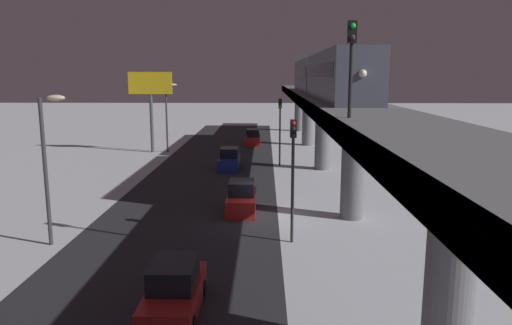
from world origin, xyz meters
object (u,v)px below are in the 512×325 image
(subway_train, at_px, (323,75))
(traffic_light_near, at_px, (293,163))
(sedan_blue_2, at_px, (229,160))
(sedan_red_3, at_px, (253,138))
(rail_signal, at_px, (352,52))
(traffic_light_mid, at_px, (280,122))
(commercial_billboard, at_px, (150,91))
(sedan_red, at_px, (174,293))
(sedan_red_2, at_px, (242,199))

(subway_train, bearing_deg, traffic_light_near, 79.55)
(sedan_blue_2, bearing_deg, sedan_red_3, 83.34)
(subway_train, height_order, traffic_light_near, subway_train)
(subway_train, distance_m, rail_signal, 24.43)
(traffic_light_mid, height_order, commercial_billboard, commercial_billboard)
(traffic_light_mid, bearing_deg, sedan_red, 80.77)
(rail_signal, xyz_separation_m, traffic_light_near, (2.17, -3.40, -5.33))
(subway_train, bearing_deg, sedan_blue_2, 7.90)
(sedan_red, xyz_separation_m, sedan_red_3, (-1.80, -42.83, 0.01))
(rail_signal, distance_m, commercial_billboard, 36.62)
(sedan_red_3, xyz_separation_m, commercial_billboard, (11.18, 5.86, 6.03))
(sedan_red, distance_m, sedan_red_3, 42.87)
(sedan_red, bearing_deg, sedan_red_3, 87.59)
(subway_train, bearing_deg, sedan_red_2, 65.98)
(sedan_red_2, distance_m, commercial_billboard, 26.75)
(traffic_light_near, bearing_deg, sedan_red_3, -85.29)
(sedan_blue_2, xyz_separation_m, traffic_light_mid, (-4.70, -1.49, 3.40))
(sedan_red, bearing_deg, traffic_light_mid, 80.77)
(sedan_red_2, xyz_separation_m, sedan_blue_2, (1.80, -14.00, -0.00))
(sedan_red_2, bearing_deg, subway_train, 65.98)
(sedan_red_3, xyz_separation_m, traffic_light_mid, (-2.90, 13.92, 3.40))
(sedan_red_2, distance_m, traffic_light_near, 7.29)
(subway_train, bearing_deg, sedan_red_3, -64.55)
(traffic_light_mid, bearing_deg, subway_train, 175.59)
(sedan_blue_2, height_order, traffic_light_mid, traffic_light_mid)
(subway_train, xyz_separation_m, traffic_light_near, (3.87, 20.95, -4.38))
(rail_signal, distance_m, traffic_light_mid, 25.31)
(subway_train, bearing_deg, commercial_billboard, -24.97)
(sedan_red_3, relative_size, traffic_light_near, 0.63)
(sedan_red_3, bearing_deg, commercial_billboard, -152.33)
(sedan_red_2, relative_size, traffic_light_mid, 0.67)
(sedan_red, xyz_separation_m, traffic_light_mid, (-4.70, -28.91, 3.41))
(commercial_billboard, bearing_deg, rail_signal, 116.41)
(traffic_light_near, bearing_deg, commercial_billboard, -64.34)
(sedan_red_3, distance_m, sedan_blue_2, 15.51)
(rail_signal, bearing_deg, commercial_billboard, -63.59)
(sedan_red_2, xyz_separation_m, commercial_billboard, (11.18, -23.54, 6.03))
(sedan_red_3, xyz_separation_m, traffic_light_near, (-2.90, 35.17, 3.40))
(sedan_red, relative_size, sedan_red_3, 1.14)
(sedan_red, bearing_deg, rail_signal, 31.84)
(sedan_red_2, bearing_deg, traffic_light_near, -63.30)
(sedan_red, bearing_deg, subway_train, 73.34)
(sedan_red, height_order, sedan_blue_2, same)
(subway_train, bearing_deg, sedan_red, 73.34)
(sedan_blue_2, bearing_deg, sedan_red, -90.00)
(subway_train, bearing_deg, traffic_light_mid, -4.41)
(traffic_light_mid, bearing_deg, rail_signal, 95.02)
(sedan_red, height_order, sedan_red_3, same)
(sedan_red_3, height_order, traffic_light_mid, traffic_light_mid)
(traffic_light_mid, relative_size, commercial_billboard, 0.72)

